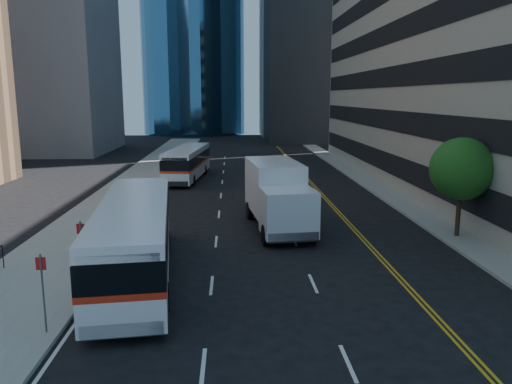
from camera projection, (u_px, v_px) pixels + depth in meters
ground at (308, 304)px, 17.69m from camera, size 160.00×160.00×0.00m
sidewalk_west at (138, 184)px, 41.70m from camera, size 5.00×90.00×0.15m
sidewalk_east at (368, 182)px, 42.64m from camera, size 2.00×90.00×0.15m
midrise_west at (33, 16)px, 64.07m from camera, size 18.00×18.00×35.00m
street_tree at (462, 169)px, 25.29m from camera, size 3.20×3.20×5.10m
bus_front at (135, 237)px, 20.12m from camera, size 4.01×12.31×3.12m
bus_rear at (188, 162)px, 44.37m from camera, size 3.48×10.99×2.78m
box_truck at (278, 195)px, 27.48m from camera, size 3.43×7.88×3.66m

